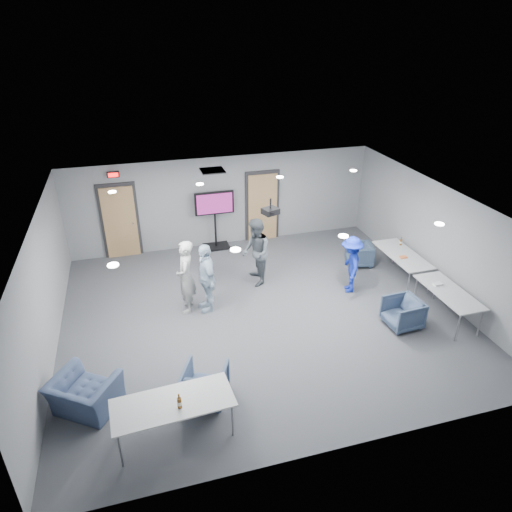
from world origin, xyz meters
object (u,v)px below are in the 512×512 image
object	(u,v)px
chair_right_a	(359,254)
table_front_left	(173,404)
bottle_right	(401,242)
tv_stand	(215,217)
table_right_a	(402,256)
person_b	(256,252)
chair_right_c	(403,313)
chair_front_b	(85,394)
person_a	(186,277)
table_right_b	(449,293)
projector	(270,211)
person_c	(206,278)
chair_front_a	(205,384)
person_d	(351,265)
bottle_front	(179,403)

from	to	relation	value
chair_right_a	table_front_left	distance (m)	7.32
bottle_right	tv_stand	bearing A→B (deg)	149.39
table_right_a	table_front_left	bearing A→B (deg)	119.24
person_b	tv_stand	world-z (taller)	person_b
chair_right_c	chair_front_b	size ratio (longest dim) A/B	0.71
table_right_a	person_a	bearing A→B (deg)	89.10
table_right_b	bottle_right	size ratio (longest dim) A/B	7.38
person_a	table_front_left	size ratio (longest dim) A/B	0.90
table_right_b	projector	distance (m)	4.42
person_c	chair_right_a	world-z (taller)	person_c
person_b	chair_right_a	world-z (taller)	person_b
person_a	projector	size ratio (longest dim) A/B	4.37
person_c	tv_stand	size ratio (longest dim) A/B	0.97
chair_front_b	tv_stand	bearing A→B (deg)	-86.53
chair_front_a	chair_right_c	bearing A→B (deg)	-142.84
person_d	chair_right_a	bearing A→B (deg)	161.74
bottle_front	person_c	bearing A→B (deg)	73.47
table_right_a	chair_right_c	bearing A→B (deg)	149.64
table_right_b	bottle_front	xyz separation A→B (m)	(-6.27, -1.81, 0.15)
person_c	chair_front_b	size ratio (longest dim) A/B	1.61
person_a	table_front_left	xyz separation A→B (m)	(-0.74, -3.65, -0.20)
chair_right_a	table_front_left	world-z (taller)	table_front_left
person_b	chair_front_a	xyz separation A→B (m)	(-2.00, -3.74, -0.54)
chair_right_c	bottle_right	bearing A→B (deg)	147.49
chair_right_a	table_front_left	xyz separation A→B (m)	(-5.69, -4.59, 0.37)
chair_front_b	chair_front_a	bearing A→B (deg)	-154.28
chair_right_a	chair_right_c	distance (m)	2.93
chair_right_c	table_right_b	xyz separation A→B (m)	(1.10, -0.02, 0.34)
person_d	chair_front_b	bearing A→B (deg)	-50.13
chair_right_c	tv_stand	bearing A→B (deg)	-150.65
table_right_b	chair_front_a	bearing A→B (deg)	99.76
projector	table_right_a	bearing A→B (deg)	-16.61
bottle_front	chair_right_c	bearing A→B (deg)	19.51
chair_front_a	bottle_right	distance (m)	6.88
chair_front_a	table_front_left	world-z (taller)	table_front_left
chair_front_b	projector	xyz separation A→B (m)	(4.11, 2.38, 2.06)
bottle_front	table_right_a	bearing A→B (deg)	30.62
person_d	chair_right_a	world-z (taller)	person_d
person_a	table_front_left	bearing A→B (deg)	0.35
person_a	person_b	distance (m)	2.04
chair_right_c	tv_stand	size ratio (longest dim) A/B	0.42
person_d	table_front_left	world-z (taller)	person_d
person_b	projector	bearing A→B (deg)	7.07
table_right_b	bottle_right	distance (m)	2.41
bottle_front	person_b	bearing A→B (deg)	60.97
person_b	projector	xyz separation A→B (m)	(0.05, -1.03, 1.52)
chair_right_c	chair_front_a	xyz separation A→B (m)	(-4.64, -1.01, 0.01)
table_front_left	bottle_right	xyz separation A→B (m)	(6.60, 4.05, 0.13)
tv_stand	table_front_left	bearing A→B (deg)	-106.86
table_right_a	table_right_b	distance (m)	1.90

